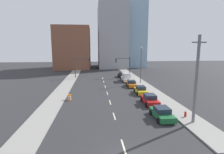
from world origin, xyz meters
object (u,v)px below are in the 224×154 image
street_lamp (141,62)px  fire_hydrant (185,115)px  utility_pole_right_near (196,80)px  traffic_signal_right (126,64)px  sedan_green (162,113)px  sedan_orange (131,84)px  traffic_signal_left (79,65)px  sedan_red (150,100)px  sedan_yellow (141,90)px  box_truck_white (126,77)px  sedan_black (122,75)px  traffic_barrel (69,98)px

street_lamp → fire_hydrant: (-0.14, -21.47, -4.69)m
utility_pole_right_near → traffic_signal_right: bearing=93.4°
sedan_green → sedan_orange: 18.05m
traffic_signal_left → sedan_orange: (12.39, -12.81, -3.24)m
utility_pole_right_near → sedan_red: 8.99m
sedan_green → sedan_yellow: 11.80m
sedan_orange → box_truck_white: 6.43m
traffic_signal_left → sedan_green: (12.26, -30.87, -3.22)m
traffic_signal_left → sedan_orange: 18.12m
sedan_black → traffic_signal_right: bearing=-16.2°
street_lamp → sedan_yellow: bearing=-104.8°
utility_pole_right_near → sedan_orange: (-2.87, 19.81, -4.45)m
street_lamp → sedan_black: 11.29m
utility_pole_right_near → sedan_yellow: bearing=100.2°
traffic_signal_left → traffic_barrel: (-0.03, -22.09, -3.39)m
sedan_orange → utility_pole_right_near: bearing=-79.3°
fire_hydrant → box_truck_white: (-2.87, 24.66, 0.64)m
fire_hydrant → sedan_yellow: 12.22m
sedan_red → sedan_orange: 12.45m
fire_hydrant → sedan_black: bearing=95.3°
fire_hydrant → sedan_green: (-2.93, 0.19, 0.23)m
sedan_yellow → sedan_orange: bearing=95.9°
utility_pole_right_near → sedan_black: utility_pole_right_near is taller
utility_pole_right_near → sedan_black: 33.39m
utility_pole_right_near → street_lamp: 23.04m
utility_pole_right_near → sedan_green: 5.64m
street_lamp → box_truck_white: 5.97m
traffic_barrel → sedan_green: 15.10m
traffic_barrel → sedan_orange: bearing=36.8°
traffic_signal_left → sedan_yellow: traffic_signal_left is taller
traffic_signal_left → sedan_red: (12.57, -25.26, -3.18)m
traffic_barrel → sedan_green: size_ratio=0.22×
sedan_green → traffic_barrel: bearing=144.4°
utility_pole_right_near → fire_hydrant: bearing=92.7°
traffic_signal_right → fire_hydrant: 31.31m
traffic_signal_left → sedan_yellow: (12.81, -19.08, -3.21)m
utility_pole_right_near → box_truck_white: bearing=96.4°
street_lamp → box_truck_white: size_ratio=1.61×
traffic_signal_left → sedan_green: size_ratio=1.40×
traffic_signal_left → traffic_barrel: size_ratio=6.26×
utility_pole_right_near → traffic_barrel: size_ratio=10.43×
traffic_barrel → sedan_green: bearing=-35.5°
street_lamp → sedan_black: size_ratio=1.92×
sedan_green → utility_pole_right_near: bearing=-30.5°
traffic_barrel → sedan_black: 25.59m
sedan_red → sedan_yellow: bearing=88.3°
sedan_yellow → sedan_black: (-0.52, 19.41, 0.00)m
traffic_signal_right → sedan_red: (-0.78, -25.26, -3.18)m
fire_hydrant → sedan_red: (-2.62, 5.80, 0.28)m
utility_pole_right_near → fire_hydrant: size_ratio=11.84×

